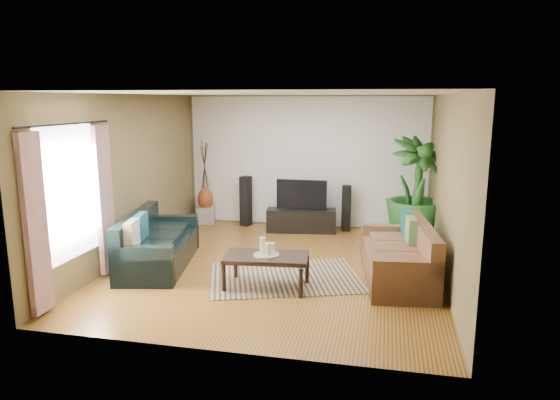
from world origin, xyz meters
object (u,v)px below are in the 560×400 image
(vase, at_px, (206,199))
(side_table, at_px, (157,238))
(speaker_right, at_px, (346,208))
(sofa_right, at_px, (398,252))
(tv_stand, at_px, (301,220))
(television, at_px, (302,194))
(coffee_table, at_px, (266,271))
(sofa_left, at_px, (159,240))
(pedestal, at_px, (206,215))
(speaker_left, at_px, (246,201))
(potted_plant, at_px, (416,191))

(vase, relative_size, side_table, 0.98)
(speaker_right, bearing_deg, side_table, -157.25)
(sofa_right, distance_m, tv_stand, 3.03)
(sofa_right, height_order, side_table, sofa_right)
(sofa_right, height_order, vase, sofa_right)
(sofa_right, xyz_separation_m, television, (-1.84, 2.42, 0.33))
(sofa_right, relative_size, coffee_table, 1.72)
(sofa_left, distance_m, side_table, 0.83)
(television, relative_size, pedestal, 2.80)
(speaker_right, xyz_separation_m, vase, (-2.99, 0.00, 0.06))
(sofa_right, relative_size, side_table, 4.25)
(pedestal, distance_m, side_table, 2.09)
(speaker_left, height_order, potted_plant, potted_plant)
(potted_plant, bearing_deg, tv_stand, 172.01)
(sofa_right, height_order, pedestal, sofa_right)
(speaker_left, relative_size, vase, 2.26)
(coffee_table, xyz_separation_m, vase, (-2.15, 3.37, 0.29))
(tv_stand, relative_size, television, 1.36)
(coffee_table, height_order, speaker_left, speaker_left)
(television, height_order, pedestal, television)
(coffee_table, distance_m, side_table, 2.62)
(speaker_left, height_order, speaker_right, speaker_left)
(tv_stand, bearing_deg, pedestal, 165.32)
(sofa_right, bearing_deg, speaker_left, -137.66)
(pedestal, xyz_separation_m, vase, (0.00, 0.00, 0.34))
(sofa_right, distance_m, speaker_right, 2.84)
(television, height_order, vase, television)
(vase, bearing_deg, sofa_right, -34.01)
(pedestal, bearing_deg, speaker_left, 0.00)
(sofa_right, relative_size, potted_plant, 1.02)
(speaker_right, bearing_deg, tv_stand, -174.00)
(speaker_left, height_order, side_table, speaker_left)
(sofa_right, bearing_deg, sofa_left, -94.67)
(sofa_right, xyz_separation_m, tv_stand, (-1.84, 2.40, -0.20))
(pedestal, bearing_deg, sofa_left, -84.76)
(sofa_left, xyz_separation_m, side_table, (-0.39, 0.71, -0.19))
(speaker_left, bearing_deg, pedestal, -164.30)
(television, distance_m, side_table, 2.95)
(sofa_left, xyz_separation_m, tv_stand, (1.86, 2.53, -0.20))
(sofa_right, distance_m, television, 3.06)
(tv_stand, relative_size, side_table, 2.93)
(television, bearing_deg, potted_plant, -8.50)
(sofa_left, relative_size, coffee_table, 1.79)
(sofa_left, xyz_separation_m, vase, (-0.26, 2.79, 0.10))
(speaker_left, bearing_deg, speaker_right, 15.70)
(tv_stand, height_order, potted_plant, potted_plant)
(coffee_table, xyz_separation_m, tv_stand, (-0.03, 3.10, -0.01))
(sofa_left, bearing_deg, speaker_left, -23.83)
(potted_plant, height_order, pedestal, potted_plant)
(side_table, bearing_deg, speaker_right, 33.74)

